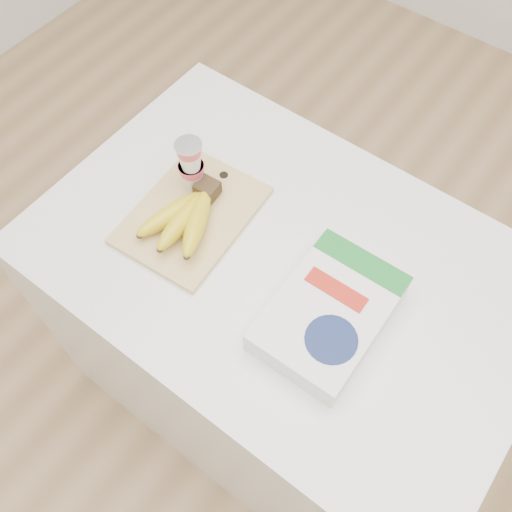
% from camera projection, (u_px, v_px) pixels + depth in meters
% --- Properties ---
extents(room, '(4.00, 4.00, 4.00)m').
position_uv_depth(room, '(305.00, 43.00, 0.73)').
color(room, tan).
rests_on(room, ground).
extents(table, '(1.07, 0.72, 0.81)m').
position_uv_depth(table, '(279.00, 335.00, 1.54)').
color(table, silver).
rests_on(table, ground).
extents(cutting_board, '(0.25, 0.33, 0.02)m').
position_uv_depth(cutting_board, '(192.00, 215.00, 1.25)').
color(cutting_board, tan).
rests_on(cutting_board, table).
extents(bananas, '(0.16, 0.21, 0.07)m').
position_uv_depth(bananas, '(186.00, 216.00, 1.20)').
color(bananas, '#382816').
rests_on(bananas, cutting_board).
extents(yogurt_stack, '(0.06, 0.06, 0.14)m').
position_uv_depth(yogurt_stack, '(191.00, 164.00, 1.21)').
color(yogurt_stack, white).
rests_on(yogurt_stack, cutting_board).
extents(cereal_box, '(0.20, 0.30, 0.06)m').
position_uv_depth(cereal_box, '(329.00, 313.00, 1.10)').
color(cereal_box, white).
rests_on(cereal_box, table).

